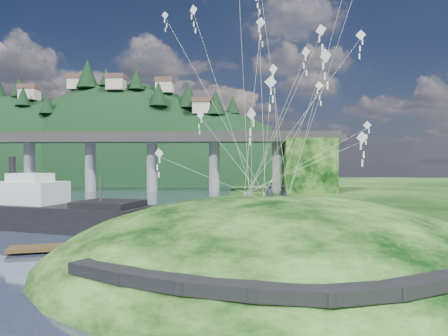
{
  "coord_description": "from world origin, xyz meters",
  "views": [
    {
      "loc": [
        5.38,
        -27.99,
        7.59
      ],
      "look_at": [
        4.0,
        6.0,
        7.0
      ],
      "focal_mm": 32.0,
      "sensor_mm": 36.0,
      "label": 1
    }
  ],
  "objects": [
    {
      "name": "grass_hill",
      "position": [
        8.0,
        2.0,
        -1.5
      ],
      "size": [
        36.0,
        32.0,
        13.0
      ],
      "color": "black",
      "rests_on": "ground"
    },
    {
      "name": "footpath",
      "position": [
        7.46,
        -9.74,
        2.08
      ],
      "size": [
        22.29,
        5.84,
        0.83
      ],
      "color": "black",
      "rests_on": "ground"
    },
    {
      "name": "far_ridge",
      "position": [
        -43.58,
        122.17,
        -7.44
      ],
      "size": [
        153.0,
        70.0,
        94.5
      ],
      "color": "black",
      "rests_on": "ground"
    },
    {
      "name": "work_barge",
      "position": [
        -15.99,
        15.86,
        2.03
      ],
      "size": [
        23.96,
        12.54,
        8.09
      ],
      "color": "black",
      "rests_on": "ground"
    },
    {
      "name": "kite_swarm",
      "position": [
        8.14,
        2.1,
        16.31
      ],
      "size": [
        18.79,
        17.3,
        20.01
      ],
      "color": "white",
      "rests_on": "ground"
    },
    {
      "name": "kite_flyers",
      "position": [
        8.11,
        1.86,
        5.82
      ],
      "size": [
        1.91,
        1.45,
        1.83
      ],
      "color": "#242730",
      "rests_on": "ground"
    },
    {
      "name": "ground",
      "position": [
        0.0,
        0.0,
        0.0
      ],
      "size": [
        320.0,
        320.0,
        0.0
      ],
      "primitive_type": "plane",
      "color": "black",
      "rests_on": "ground"
    },
    {
      "name": "wooden_dock",
      "position": [
        -7.55,
        5.31,
        0.39
      ],
      "size": [
        12.47,
        5.58,
        0.89
      ],
      "color": "#3E3019",
      "rests_on": "ground"
    },
    {
      "name": "bridge",
      "position": [
        -26.46,
        70.07,
        9.7
      ],
      "size": [
        160.0,
        11.0,
        15.0
      ],
      "color": "#2D2B2B",
      "rests_on": "ground"
    }
  ]
}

